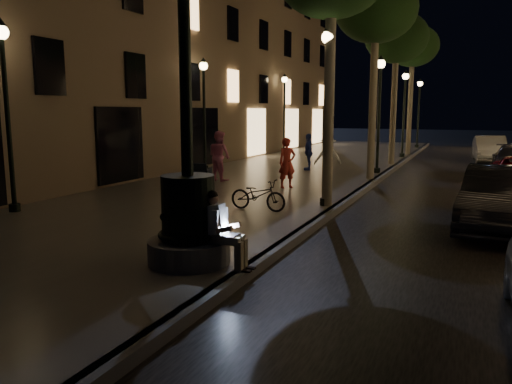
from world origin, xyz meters
The scene contains 25 objects.
ground centered at (0.00, 15.00, 0.00)m, with size 120.00×120.00×0.00m, color black.
cobble_lane centered at (3.00, 15.00, 0.01)m, with size 6.00×45.00×0.02m, color black.
promenade centered at (-4.00, 15.00, 0.10)m, with size 8.00×45.00×0.20m, color #656059.
curb_strip centered at (0.00, 15.00, 0.10)m, with size 0.25×45.00×0.20m, color #59595B.
building_left centered at (-12.00, 18.00, 7.50)m, with size 8.00×36.00×15.00m, color #7F6C4F.
fountain_lamppost centered at (-1.00, 2.00, 1.21)m, with size 1.40×1.40×5.21m.
seated_man_laptop centered at (-0.39, 2.00, 0.88)m, with size 0.90×0.31×1.28m.
tree_second centered at (-0.20, 14.00, 6.33)m, with size 3.00×3.00×7.40m.
tree_third centered at (-0.30, 20.00, 6.14)m, with size 3.00×3.00×7.20m.
tree_far centered at (-0.22, 26.00, 6.43)m, with size 3.00×3.00×7.50m.
lamp_curb_a centered at (-0.30, 8.00, 3.24)m, with size 0.36×0.36×4.81m.
lamp_curb_b centered at (-0.30, 16.00, 3.24)m, with size 0.36×0.36×4.81m.
lamp_curb_c centered at (-0.30, 24.00, 3.24)m, with size 0.36×0.36×4.81m.
lamp_curb_d centered at (-0.30, 32.00, 3.24)m, with size 0.36×0.36×4.81m.
lamp_left_a centered at (-7.40, 4.00, 3.24)m, with size 0.36×0.36×4.81m.
lamp_left_b centered at (-7.40, 14.00, 3.24)m, with size 0.36×0.36×4.81m.
lamp_left_c centered at (-7.40, 24.00, 3.24)m, with size 0.36×0.36×4.81m.
stroller centered at (-4.29, 8.28, 0.76)m, with size 0.67×1.10×1.11m.
car_second centered at (4.00, 7.67, 0.74)m, with size 1.56×4.47×1.47m, color black.
car_fifth centered at (4.19, 25.03, 0.71)m, with size 1.51×4.32×1.42m, color gray.
pedestrian_red centered at (-2.33, 10.56, 1.04)m, with size 0.61×0.40×1.68m, color #B82E24.
pedestrian_pink centered at (-5.22, 11.21, 1.12)m, with size 0.89×0.70×1.84m, color pink.
pedestrian_white centered at (-1.77, 13.60, 1.02)m, with size 1.06×0.61×1.64m, color white.
pedestrian_blue centered at (-3.24, 15.78, 1.00)m, with size 0.93×0.39×1.59m, color #2A3D9A.
bicycle centered at (-1.71, 6.63, 0.61)m, with size 0.54×1.55×0.81m, color black.
Camera 1 is at (3.31, -5.09, 2.75)m, focal length 35.00 mm.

